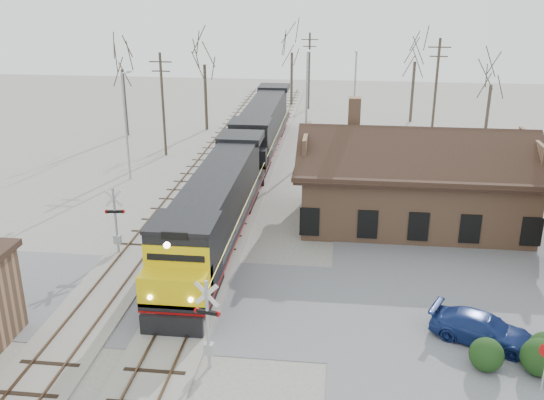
{
  "coord_description": "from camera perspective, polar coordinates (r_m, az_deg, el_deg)",
  "views": [
    {
      "loc": [
        7.22,
        -26.1,
        15.29
      ],
      "look_at": [
        3.08,
        9.0,
        2.23
      ],
      "focal_mm": 40.0,
      "sensor_mm": 36.0,
      "label": 1
    }
  ],
  "objects": [
    {
      "name": "crossbuck_near",
      "position": [
        25.24,
        -6.05,
        -11.88
      ],
      "size": [
        1.15,
        0.33,
        4.05
      ],
      "rotation": [
        0.0,
        0.0,
        -0.2
      ],
      "color": "#A5A8AD",
      "rests_on": "ground"
    },
    {
      "name": "streetlight_c",
      "position": [
        61.81,
        7.8,
        10.31
      ],
      "size": [
        0.25,
        2.04,
        8.49
      ],
      "color": "#A5A8AD",
      "rests_on": "ground"
    },
    {
      "name": "streetlight_a",
      "position": [
        48.93,
        -13.57,
        7.31
      ],
      "size": [
        0.25,
        2.04,
        8.48
      ],
      "color": "#A5A8AD",
      "rests_on": "ground"
    },
    {
      "name": "hedge_b",
      "position": [
        27.6,
        23.92,
        -13.39
      ],
      "size": [
        1.57,
        1.57,
        1.57
      ],
      "primitive_type": "sphere",
      "color": "black",
      "rests_on": "ground"
    },
    {
      "name": "tree_c",
      "position": [
        76.34,
        1.89,
        14.49
      ],
      "size": [
        4.35,
        4.35,
        10.65
      ],
      "color": "#382D23",
      "rests_on": "ground"
    },
    {
      "name": "parked_car",
      "position": [
        28.88,
        19.24,
        -11.4
      ],
      "size": [
        4.95,
        3.62,
        1.33
      ],
      "primitive_type": "imported",
      "rotation": [
        0.0,
        0.0,
        1.14
      ],
      "color": "navy",
      "rests_on": "ground"
    },
    {
      "name": "utility_pole_c",
      "position": [
        57.8,
        15.12,
        9.68
      ],
      "size": [
        2.0,
        0.24,
        10.21
      ],
      "color": "#382D23",
      "rests_on": "ground"
    },
    {
      "name": "locomotive_trailing",
      "position": [
        55.59,
        -0.93,
        6.91
      ],
      "size": [
        3.11,
        20.8,
        4.37
      ],
      "color": "black",
      "rests_on": "ground"
    },
    {
      "name": "track_siding",
      "position": [
        45.37,
        -8.66,
        0.44
      ],
      "size": [
        3.4,
        90.0,
        0.24
      ],
      "color": "#A39E93",
      "rests_on": "ground"
    },
    {
      "name": "utility_pole_a",
      "position": [
        55.06,
        -10.24,
        9.0
      ],
      "size": [
        2.0,
        0.24,
        9.17
      ],
      "color": "#382D23",
      "rests_on": "ground"
    },
    {
      "name": "tree_d",
      "position": [
        69.08,
        13.37,
        13.45
      ],
      "size": [
        4.41,
        4.41,
        10.8
      ],
      "color": "#382D23",
      "rests_on": "ground"
    },
    {
      "name": "depot",
      "position": [
        40.5,
        13.12,
        1.19
      ],
      "size": [
        15.2,
        9.31,
        7.9
      ],
      "color": "#956A4D",
      "rests_on": "ground"
    },
    {
      "name": "tree_b",
      "position": [
        63.79,
        -6.42,
        13.55
      ],
      "size": [
        4.55,
        4.55,
        11.15
      ],
      "color": "#382D23",
      "rests_on": "ground"
    },
    {
      "name": "track_main",
      "position": [
        44.42,
        -3.05,
        0.21
      ],
      "size": [
        3.4,
        90.0,
        0.24
      ],
      "color": "#A39E93",
      "rests_on": "ground"
    },
    {
      "name": "tree_e",
      "position": [
        63.74,
        20.02,
        10.92
      ],
      "size": [
        3.57,
        3.57,
        8.76
      ],
      "color": "#382D23",
      "rests_on": "ground"
    },
    {
      "name": "utility_pole_b",
      "position": [
        74.69,
        3.52,
        12.15
      ],
      "size": [
        2.0,
        0.24,
        9.09
      ],
      "color": "#382D23",
      "rests_on": "ground"
    },
    {
      "name": "parking_lot",
      "position": [
        35.43,
        23.87,
        -7.13
      ],
      "size": [
        22.0,
        26.0,
        0.03
      ],
      "primitive_type": "cube",
      "color": "slate",
      "rests_on": "ground"
    },
    {
      "name": "tree_a",
      "position": [
        62.79,
        -14.01,
        12.84
      ],
      "size": [
        4.46,
        4.46,
        10.93
      ],
      "color": "#382D23",
      "rests_on": "ground"
    },
    {
      "name": "locomotive_lead",
      "position": [
        35.71,
        -5.41,
        -0.92
      ],
      "size": [
        3.11,
        20.8,
        4.62
      ],
      "color": "black",
      "rests_on": "ground"
    },
    {
      "name": "hedge_a",
      "position": [
        27.14,
        19.53,
        -13.55
      ],
      "size": [
        1.41,
        1.41,
        1.41
      ],
      "primitive_type": "sphere",
      "color": "black",
      "rests_on": "ground"
    },
    {
      "name": "streetlight_b",
      "position": [
        52.05,
        3.29,
        9.19
      ],
      "size": [
        0.25,
        2.04,
        9.51
      ],
      "color": "#A5A8AD",
      "rests_on": "ground"
    },
    {
      "name": "ground",
      "position": [
        31.1,
        -7.71,
        -9.37
      ],
      "size": [
        140.0,
        140.0,
        0.0
      ],
      "primitive_type": "plane",
      "color": "#A39E93",
      "rests_on": "ground"
    },
    {
      "name": "road",
      "position": [
        31.09,
        -7.71,
        -9.34
      ],
      "size": [
        60.0,
        9.0,
        0.03
      ],
      "primitive_type": "cube",
      "color": "slate",
      "rests_on": "ground"
    },
    {
      "name": "crossbuck_far",
      "position": [
        36.09,
        -14.48,
        -2.15
      ],
      "size": [
        1.16,
        0.31,
        4.08
      ],
      "rotation": [
        0.0,
        0.0,
        3.27
      ],
      "color": "#A5A8AD",
      "rests_on": "ground"
    }
  ]
}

